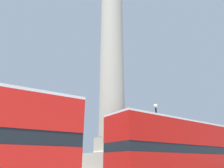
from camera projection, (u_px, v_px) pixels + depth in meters
monument_column at (112, 68)px, 18.16m from camera, size 4.79×4.79×24.05m
bus_a at (176, 150)px, 13.83m from camera, size 10.46×2.78×4.46m
equestrian_statue at (185, 163)px, 23.59m from camera, size 3.56×2.83×5.77m
street_lamp at (158, 141)px, 16.67m from camera, size 0.36×0.36×6.54m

